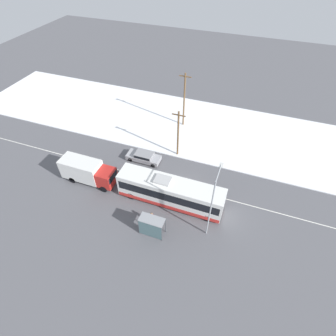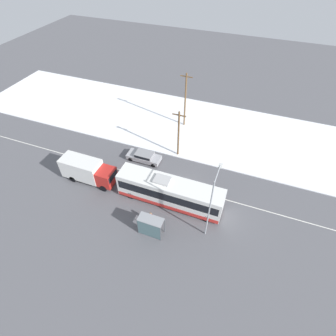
# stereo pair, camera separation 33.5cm
# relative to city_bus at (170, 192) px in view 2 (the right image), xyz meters

# --- Properties ---
(ground_plane) EXTENTS (120.00, 120.00, 0.00)m
(ground_plane) POSITION_rel_city_bus_xyz_m (0.83, 2.64, -1.72)
(ground_plane) COLOR #56565B
(snow_lot) EXTENTS (80.00, 15.81, 0.12)m
(snow_lot) POSITION_rel_city_bus_xyz_m (0.83, 15.59, -1.66)
(snow_lot) COLOR white
(snow_lot) RESTS_ON ground_plane
(lane_marking_center) EXTENTS (60.00, 0.12, 0.00)m
(lane_marking_center) POSITION_rel_city_bus_xyz_m (0.83, 2.64, -1.72)
(lane_marking_center) COLOR silver
(lane_marking_center) RESTS_ON ground_plane
(city_bus) EXTENTS (12.23, 2.57, 3.52)m
(city_bus) POSITION_rel_city_bus_xyz_m (0.00, 0.00, 0.00)
(city_bus) COLOR white
(city_bus) RESTS_ON ground_plane
(box_truck) EXTENTS (6.90, 2.30, 3.07)m
(box_truck) POSITION_rel_city_bus_xyz_m (-10.80, -0.28, -0.03)
(box_truck) COLOR silver
(box_truck) RESTS_ON ground_plane
(sedan_car) EXTENTS (4.64, 1.80, 1.32)m
(sedan_car) POSITION_rel_city_bus_xyz_m (-5.82, 5.53, -0.99)
(sedan_car) COLOR #9E9EA3
(sedan_car) RESTS_ON ground_plane
(pedestrian_at_stop) EXTENTS (0.63, 0.28, 1.75)m
(pedestrian_at_stop) POSITION_rel_city_bus_xyz_m (-0.89, -3.47, -0.65)
(pedestrian_at_stop) COLOR #23232D
(pedestrian_at_stop) RESTS_ON ground_plane
(bus_shelter) EXTENTS (2.61, 1.20, 2.40)m
(bus_shelter) POSITION_rel_city_bus_xyz_m (-0.36, -4.87, -0.05)
(bus_shelter) COLOR gray
(bus_shelter) RESTS_ON ground_plane
(streetlamp) EXTENTS (0.36, 2.71, 8.12)m
(streetlamp) POSITION_rel_city_bus_xyz_m (5.03, -2.21, 3.36)
(streetlamp) COLOR #9EA3A8
(streetlamp) RESTS_ON ground_plane
(utility_pole_roadside) EXTENTS (1.80, 0.24, 7.00)m
(utility_pole_roadside) POSITION_rel_city_bus_xyz_m (-1.90, 8.28, 1.96)
(utility_pole_roadside) COLOR brown
(utility_pole_roadside) RESTS_ON ground_plane
(utility_pole_snowlot) EXTENTS (1.80, 0.24, 8.64)m
(utility_pole_snowlot) POSITION_rel_city_bus_xyz_m (-3.34, 15.44, 2.79)
(utility_pole_snowlot) COLOR brown
(utility_pole_snowlot) RESTS_ON ground_plane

